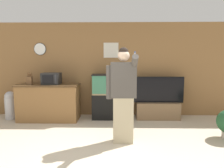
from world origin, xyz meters
TOP-DOWN VIEW (x-y plane):
  - ground_plane at (0.00, 0.00)m, footprint 18.00×18.00m
  - wall_back_paneled at (-0.00, 2.87)m, footprint 10.00×0.08m
  - counter_island at (-1.26, 2.33)m, footprint 1.57×0.66m
  - microwave at (-1.18, 2.35)m, footprint 0.45×0.36m
  - knife_block at (-1.73, 2.28)m, footprint 0.13×0.10m
  - aquarium_on_stand at (0.27, 2.50)m, footprint 0.81×0.44m
  - tv_on_stand at (1.62, 2.50)m, footprint 1.37×0.40m
  - person_standing at (0.62, 0.96)m, footprint 0.57×0.43m
  - trash_bin at (-2.34, 2.42)m, footprint 0.30×0.30m

SIDE VIEW (x-z plane):
  - ground_plane at x=0.00m, z-range 0.00..0.00m
  - tv_on_stand at x=1.62m, z-range -0.23..0.91m
  - trash_bin at x=-2.34m, z-range 0.01..0.76m
  - counter_island at x=-1.26m, z-range 0.00..0.95m
  - aquarium_on_stand at x=0.27m, z-range 0.00..1.20m
  - person_standing at x=0.62m, z-range 0.04..1.86m
  - knife_block at x=-1.73m, z-range 0.91..1.22m
  - microwave at x=-1.18m, z-range 0.95..1.25m
  - wall_back_paneled at x=0.00m, z-range 0.00..2.60m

